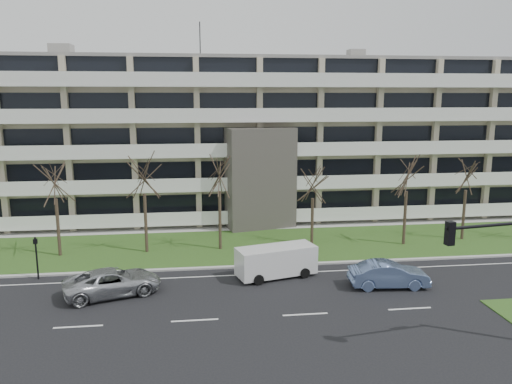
{
  "coord_description": "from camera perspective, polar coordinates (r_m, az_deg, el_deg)",
  "views": [
    {
      "loc": [
        -5.82,
        -24.96,
        11.77
      ],
      "look_at": [
        -1.46,
        10.0,
        4.94
      ],
      "focal_mm": 35.0,
      "sensor_mm": 36.0,
      "label": 1
    }
  ],
  "objects": [
    {
      "name": "curb",
      "position": [
        35.46,
        2.78,
        -8.32
      ],
      "size": [
        90.0,
        0.35,
        0.12
      ],
      "primitive_type": "cube",
      "color": "#B2B2AD",
      "rests_on": "ground"
    },
    {
      "name": "tree_4",
      "position": [
        39.39,
        6.54,
        1.36
      ],
      "size": [
        3.37,
        3.37,
        6.75
      ],
      "color": "#382B21",
      "rests_on": "ground"
    },
    {
      "name": "traffic_signal",
      "position": [
        25.87,
        27.14,
        -7.2
      ],
      "size": [
        5.61,
        1.15,
        6.55
      ],
      "rotation": [
        0.0,
        0.0,
        0.15
      ],
      "color": "black",
      "rests_on": "ground"
    },
    {
      "name": "sidewalk",
      "position": [
        45.39,
        0.51,
        -4.0
      ],
      "size": [
        90.0,
        2.0,
        0.08
      ],
      "primitive_type": "cube",
      "color": "#B2B2AD",
      "rests_on": "ground"
    },
    {
      "name": "pedestrian_signal",
      "position": [
        35.39,
        -23.82,
        -6.34
      ],
      "size": [
        0.3,
        0.25,
        2.83
      ],
      "rotation": [
        0.0,
        0.0,
        0.19
      ],
      "color": "black",
      "rests_on": "ground"
    },
    {
      "name": "tree_2",
      "position": [
        37.83,
        -12.74,
        2.39
      ],
      "size": [
        4.05,
        4.05,
        8.1
      ],
      "color": "#382B21",
      "rests_on": "ground"
    },
    {
      "name": "tree_3",
      "position": [
        37.73,
        -4.23,
        2.76
      ],
      "size": [
        4.11,
        4.11,
        8.22
      ],
      "color": "#382B21",
      "rests_on": "ground"
    },
    {
      "name": "ground",
      "position": [
        28.2,
        5.64,
        -13.75
      ],
      "size": [
        160.0,
        160.0,
        0.0
      ],
      "primitive_type": "plane",
      "color": "black",
      "rests_on": "ground"
    },
    {
      "name": "tree_1",
      "position": [
        38.91,
        -22.08,
        1.73
      ],
      "size": [
        3.9,
        3.9,
        7.8
      ],
      "color": "#382B21",
      "rests_on": "ground"
    },
    {
      "name": "white_van",
      "position": [
        33.11,
        2.43,
        -7.63
      ],
      "size": [
        5.52,
        3.18,
        2.02
      ],
      "rotation": [
        0.0,
        0.0,
        0.26
      ],
      "color": "silver",
      "rests_on": "ground"
    },
    {
      "name": "lane_edge_line",
      "position": [
        34.08,
        3.21,
        -9.23
      ],
      "size": [
        90.0,
        0.12,
        0.01
      ],
      "primitive_type": "cube",
      "color": "white",
      "rests_on": "ground"
    },
    {
      "name": "apartment_building",
      "position": [
        50.78,
        -0.51,
        6.28
      ],
      "size": [
        60.5,
        15.1,
        18.75
      ],
      "color": "beige",
      "rests_on": "ground"
    },
    {
      "name": "silver_pickup",
      "position": [
        31.52,
        -16.06,
        -9.86
      ],
      "size": [
        6.21,
        4.22,
        1.58
      ],
      "primitive_type": "imported",
      "rotation": [
        0.0,
        0.0,
        1.88
      ],
      "color": "#B1B3B8",
      "rests_on": "ground"
    },
    {
      "name": "blue_sedan",
      "position": [
        32.53,
        14.91,
        -9.11
      ],
      "size": [
        5.01,
        2.08,
        1.61
      ],
      "primitive_type": "imported",
      "rotation": [
        0.0,
        0.0,
        1.49
      ],
      "color": "#6A83B8",
      "rests_on": "ground"
    },
    {
      "name": "tree_6",
      "position": [
        43.83,
        23.0,
        2.28
      ],
      "size": [
        3.74,
        3.74,
        7.47
      ],
      "color": "#382B21",
      "rests_on": "ground"
    },
    {
      "name": "grass_verge",
      "position": [
        40.15,
        1.55,
        -6.03
      ],
      "size": [
        90.0,
        10.0,
        0.06
      ],
      "primitive_type": "cube",
      "color": "#34511B",
      "rests_on": "ground"
    },
    {
      "name": "tree_5",
      "position": [
        40.64,
        16.94,
        2.43
      ],
      "size": [
        3.9,
        3.9,
        7.8
      ],
      "color": "#382B21",
      "rests_on": "ground"
    }
  ]
}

